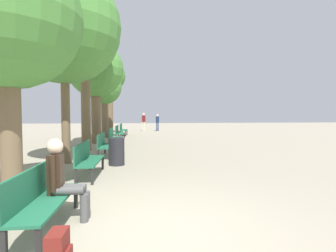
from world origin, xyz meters
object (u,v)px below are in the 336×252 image
(tree_row_2, at_px, (85,41))
(tree_row_4, at_px, (105,89))
(tree_row_1, at_px, (64,27))
(backpack, at_px, (58,252))
(tree_row_3, at_px, (96,71))
(bench_row_4, at_px, (119,132))
(bench_row_5, at_px, (122,129))
(person_seated, at_px, (63,178))
(trash_bin, at_px, (117,151))
(bench_row_0, at_px, (40,195))
(bench_row_2, at_px, (104,143))
(tree_row_5, at_px, (110,78))
(pedestrian_mid, at_px, (157,121))
(bench_row_1, at_px, (87,157))
(pedestrian_near, at_px, (144,121))
(tree_row_0, at_px, (7,18))
(bench_row_3, at_px, (113,136))

(tree_row_2, relative_size, tree_row_4, 1.40)
(tree_row_1, relative_size, backpack, 14.52)
(tree_row_1, distance_m, tree_row_3, 5.85)
(tree_row_2, bearing_deg, bench_row_4, 76.20)
(bench_row_5, relative_size, tree_row_4, 0.39)
(person_seated, xyz_separation_m, trash_bin, (0.40, 4.35, -0.24))
(bench_row_0, relative_size, trash_bin, 2.00)
(bench_row_0, xyz_separation_m, bench_row_2, (0.00, 6.35, 0.00))
(tree_row_2, bearing_deg, tree_row_5, 90.00)
(tree_row_5, bearing_deg, pedestrian_mid, 38.79)
(bench_row_1, xyz_separation_m, tree_row_3, (-1.07, 7.81, 3.49))
(tree_row_2, relative_size, pedestrian_near, 3.82)
(tree_row_0, bearing_deg, bench_row_2, 77.57)
(tree_row_5, bearing_deg, bench_row_4, -76.97)
(bench_row_4, bearing_deg, tree_row_2, -103.80)
(backpack, relative_size, trash_bin, 0.50)
(tree_row_1, height_order, trash_bin, tree_row_1)
(tree_row_1, bearing_deg, tree_row_4, 90.00)
(bench_row_1, height_order, pedestrian_mid, pedestrian_mid)
(tree_row_1, bearing_deg, bench_row_0, -78.21)
(tree_row_1, xyz_separation_m, tree_row_2, (-0.00, 3.17, 0.39))
(tree_row_0, xyz_separation_m, backpack, (1.64, -2.54, -3.26))
(bench_row_4, relative_size, tree_row_4, 0.39)
(tree_row_0, bearing_deg, backpack, -57.11)
(bench_row_4, xyz_separation_m, tree_row_5, (-1.07, 4.65, 3.95))
(bench_row_0, bearing_deg, tree_row_3, 95.59)
(bench_row_1, height_order, tree_row_4, tree_row_4)
(bench_row_0, bearing_deg, pedestrian_mid, 82.00)
(bench_row_4, relative_size, tree_row_2, 0.28)
(tree_row_0, relative_size, pedestrian_mid, 3.12)
(bench_row_2, relative_size, tree_row_3, 0.31)
(bench_row_0, height_order, bench_row_5, same)
(bench_row_5, relative_size, tree_row_3, 0.31)
(tree_row_4, relative_size, pedestrian_near, 2.73)
(bench_row_3, relative_size, tree_row_4, 0.39)
(bench_row_2, distance_m, tree_row_5, 11.73)
(bench_row_1, relative_size, bench_row_5, 1.00)
(tree_row_0, height_order, tree_row_2, tree_row_2)
(trash_bin, bearing_deg, bench_row_5, 93.22)
(tree_row_5, xyz_separation_m, person_seated, (1.31, -17.05, -3.78))
(person_seated, distance_m, pedestrian_near, 20.43)
(tree_row_4, distance_m, pedestrian_mid, 7.71)
(tree_row_1, xyz_separation_m, tree_row_3, (0.00, 5.83, -0.48))
(bench_row_4, height_order, pedestrian_near, pedestrian_near)
(tree_row_2, height_order, person_seated, tree_row_2)
(tree_row_5, xyz_separation_m, trash_bin, (1.71, -12.70, -4.02))
(bench_row_1, xyz_separation_m, bench_row_4, (0.00, 9.52, 0.00))
(bench_row_5, xyz_separation_m, tree_row_2, (-1.07, -7.55, 4.36))
(tree_row_0, height_order, tree_row_4, tree_row_0)
(bench_row_5, xyz_separation_m, pedestrian_near, (1.61, 4.81, 0.45))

